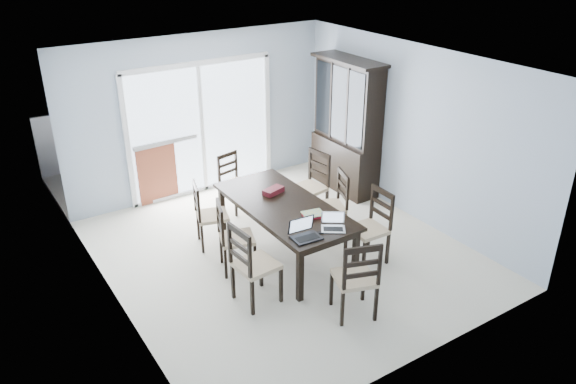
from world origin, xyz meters
The scene contains 24 objects.
floor centered at (0.00, 0.00, 0.00)m, with size 5.00×5.00×0.00m, color beige.
ceiling centered at (0.00, 0.00, 2.60)m, with size 5.00×5.00×0.00m, color white.
back_wall centered at (0.00, 2.50, 1.30)m, with size 4.50×0.02×2.60m, color #9FAEBE.
wall_left centered at (-2.25, 0.00, 1.30)m, with size 0.02×5.00×2.60m, color #9FAEBE.
wall_right centered at (2.25, 0.00, 1.30)m, with size 0.02×5.00×2.60m, color #9FAEBE.
balcony centered at (0.00, 3.50, -0.05)m, with size 4.50×2.00×0.10m, color gray.
railing centered at (0.00, 4.50, 0.55)m, with size 4.50×0.06×1.10m, color #99999E.
dining_table centered at (0.00, 0.00, 0.67)m, with size 1.00×2.20×0.75m.
china_hutch centered at (2.02, 1.25, 1.07)m, with size 0.50×1.38×2.20m.
sliding_door centered at (0.00, 2.48, 1.09)m, with size 2.52×0.05×2.18m.
chair_left_near centered at (-0.95, -0.72, 0.64)m, with size 0.50×0.49×1.20m.
chair_left_mid centered at (-0.80, 0.04, 0.59)m, with size 0.54×0.53×1.11m.
chair_left_far centered at (-0.78, 0.77, 0.58)m, with size 0.52×0.51×1.10m.
chair_right_near centered at (0.91, -0.76, 0.61)m, with size 0.46×0.45×1.16m.
chair_right_mid centered at (0.88, 0.04, 0.60)m, with size 0.55×0.54×1.13m.
chair_right_far centered at (0.98, 0.70, 0.63)m, with size 0.52×0.51×1.19m.
chair_end_near centered at (-0.07, -1.62, 0.62)m, with size 0.56×0.57×1.17m.
chair_end_far centered at (0.08, 1.61, 0.55)m, with size 0.47×0.48×1.04m.
laptop_dark centered at (-0.26, -0.90, 0.81)m, with size 0.35×0.26×0.23m.
laptop_silver centered at (0.13, -0.90, 0.80)m, with size 0.35×0.33×0.20m.
book_stack centered at (0.12, -0.48, 0.77)m, with size 0.30×0.25×0.04m.
cell_phone centered at (-0.08, -0.87, 0.76)m, with size 0.12×0.06×0.01m, color black.
game_box centered at (0.06, 0.36, 0.79)m, with size 0.30×0.15×0.07m, color #4E0F1B.
hot_tub centered at (-0.26, 3.33, 0.50)m, with size 2.05×1.85×1.01m.
Camera 1 is at (-3.55, -5.55, 4.07)m, focal length 35.00 mm.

